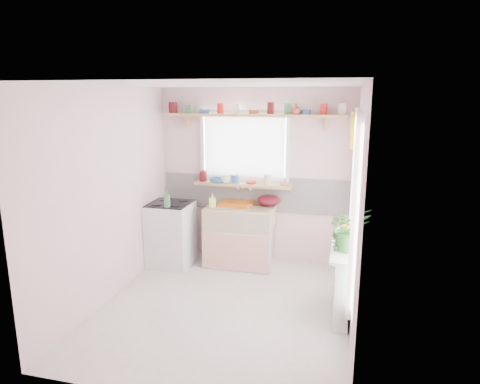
# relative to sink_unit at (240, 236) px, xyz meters

# --- Properties ---
(room) EXTENTS (3.20, 3.20, 3.20)m
(room) POSITION_rel_sink_unit_xyz_m (0.81, -0.43, 0.94)
(room) COLOR silver
(room) RESTS_ON ground
(sink_unit) EXTENTS (0.95, 0.65, 1.11)m
(sink_unit) POSITION_rel_sink_unit_xyz_m (0.00, 0.00, 0.00)
(sink_unit) COLOR white
(sink_unit) RESTS_ON ground
(cooker) EXTENTS (0.58, 0.58, 0.93)m
(cooker) POSITION_rel_sink_unit_xyz_m (-0.95, -0.24, 0.03)
(cooker) COLOR white
(cooker) RESTS_ON ground
(radiator_ledge) EXTENTS (0.22, 0.95, 0.78)m
(radiator_ledge) POSITION_rel_sink_unit_xyz_m (1.45, -1.09, -0.03)
(radiator_ledge) COLOR white
(radiator_ledge) RESTS_ON ground
(windowsill) EXTENTS (1.40, 0.22, 0.04)m
(windowsill) POSITION_rel_sink_unit_xyz_m (-0.00, 0.19, 0.71)
(windowsill) COLOR tan
(windowsill) RESTS_ON room
(pine_shelf) EXTENTS (2.52, 0.24, 0.04)m
(pine_shelf) POSITION_rel_sink_unit_xyz_m (0.15, 0.18, 1.69)
(pine_shelf) COLOR tan
(pine_shelf) RESTS_ON room
(shelf_crockery) EXTENTS (2.47, 0.11, 0.12)m
(shelf_crockery) POSITION_rel_sink_unit_xyz_m (0.15, 0.18, 1.76)
(shelf_crockery) COLOR #590F14
(shelf_crockery) RESTS_ON pine_shelf
(sill_crockery) EXTENTS (1.35, 0.11, 0.12)m
(sill_crockery) POSITION_rel_sink_unit_xyz_m (-0.05, 0.19, 0.78)
(sill_crockery) COLOR #590F14
(sill_crockery) RESTS_ON windowsill
(dish_tray) EXTENTS (0.48, 0.38, 0.05)m
(dish_tray) POSITION_rel_sink_unit_xyz_m (-0.08, 0.11, 0.44)
(dish_tray) COLOR orange
(dish_tray) RESTS_ON sink_unit
(colander) EXTENTS (0.37, 0.37, 0.15)m
(colander) POSITION_rel_sink_unit_xyz_m (0.38, 0.21, 0.49)
(colander) COLOR #580F1B
(colander) RESTS_ON sink_unit
(jade_plant) EXTENTS (0.55, 0.52, 0.48)m
(jade_plant) POSITION_rel_sink_unit_xyz_m (1.48, -1.16, 0.59)
(jade_plant) COLOR #2F6729
(jade_plant) RESTS_ON radiator_ledge
(fruit_bowl) EXTENTS (0.36, 0.36, 0.07)m
(fruit_bowl) POSITION_rel_sink_unit_xyz_m (1.48, -0.69, 0.38)
(fruit_bowl) COLOR silver
(fruit_bowl) RESTS_ON radiator_ledge
(herb_pot) EXTENTS (0.11, 0.08, 0.20)m
(herb_pot) POSITION_rel_sink_unit_xyz_m (1.36, -1.22, 0.44)
(herb_pot) COLOR #37692A
(herb_pot) RESTS_ON radiator_ledge
(soap_bottle_sink) EXTENTS (0.12, 0.12, 0.20)m
(soap_bottle_sink) POSITION_rel_sink_unit_xyz_m (-0.38, -0.09, 0.52)
(soap_bottle_sink) COLOR #E6FA6F
(soap_bottle_sink) RESTS_ON sink_unit
(sill_cup) EXTENTS (0.15, 0.15, 0.10)m
(sill_cup) POSITION_rel_sink_unit_xyz_m (-0.24, 0.13, 0.78)
(sill_cup) COLOR silver
(sill_cup) RESTS_ON windowsill
(sill_bowl) EXTENTS (0.25, 0.25, 0.07)m
(sill_bowl) POSITION_rel_sink_unit_xyz_m (-0.37, 0.13, 0.76)
(sill_bowl) COLOR #3368A8
(sill_bowl) RESTS_ON windowsill
(shelf_vase) EXTENTS (0.16, 0.16, 0.14)m
(shelf_vase) POSITION_rel_sink_unit_xyz_m (0.73, 0.12, 1.78)
(shelf_vase) COLOR #9A3C2F
(shelf_vase) RESTS_ON pine_shelf
(cooker_bottle) EXTENTS (0.12, 0.12, 0.24)m
(cooker_bottle) POSITION_rel_sink_unit_xyz_m (-0.89, -0.46, 0.60)
(cooker_bottle) COLOR #3E7C52
(cooker_bottle) RESTS_ON cooker
(fruit) EXTENTS (0.20, 0.14, 0.10)m
(fruit) POSITION_rel_sink_unit_xyz_m (1.49, -0.69, 0.44)
(fruit) COLOR orange
(fruit) RESTS_ON fruit_bowl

